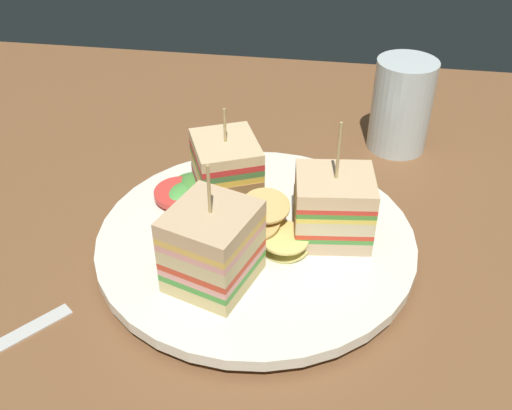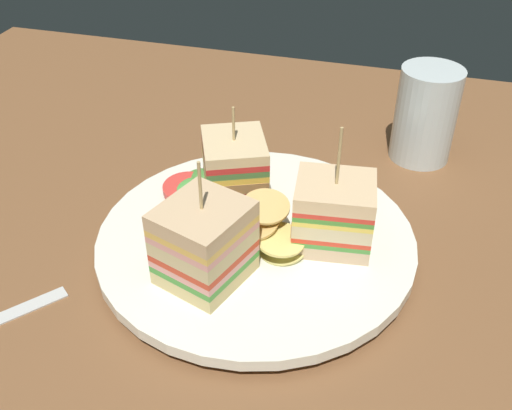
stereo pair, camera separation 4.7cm
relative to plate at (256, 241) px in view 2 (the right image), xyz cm
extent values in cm
cube|color=brown|center=(0.00, 0.00, -1.98)|extent=(101.89, 81.38, 1.80)
cylinder|color=white|center=(0.00, 0.00, -0.68)|extent=(16.13, 16.13, 0.81)
cylinder|color=white|center=(0.00, 0.00, 0.21)|extent=(26.02, 26.02, 0.99)
cube|color=#E0BA89|center=(3.39, -5.09, 1.17)|extent=(7.24, 7.64, 0.92)
cube|color=#9E7242|center=(2.20, -2.39, 1.17)|extent=(4.80, 2.30, 0.92)
cube|color=pink|center=(3.39, -5.09, 1.91)|extent=(7.24, 7.64, 0.55)
cube|color=red|center=(3.39, -5.09, 2.46)|extent=(7.24, 7.64, 0.55)
cube|color=beige|center=(3.39, -5.09, 3.20)|extent=(7.24, 7.64, 0.92)
cube|color=#9E7242|center=(2.20, -2.39, 3.20)|extent=(4.80, 2.30, 0.92)
cube|color=yellow|center=(3.39, -5.09, 3.93)|extent=(7.24, 7.64, 0.55)
cube|color=#4C8341|center=(3.39, -5.09, 4.49)|extent=(7.24, 7.64, 0.55)
cube|color=red|center=(3.39, -5.09, 5.04)|extent=(7.24, 7.64, 0.55)
cube|color=beige|center=(3.39, -5.09, 5.78)|extent=(7.24, 7.64, 0.92)
cylinder|color=tan|center=(3.39, -5.09, 7.77)|extent=(0.24, 0.24, 3.06)
cube|color=#DFC580|center=(2.30, 5.67, 1.30)|extent=(7.25, 7.52, 1.18)
cube|color=#B2844C|center=(1.35, 2.87, 1.30)|extent=(5.28, 1.99, 1.18)
cube|color=green|center=(2.30, 5.67, 2.16)|extent=(7.25, 7.52, 0.54)
cube|color=#ED9E94|center=(2.30, 5.67, 2.70)|extent=(7.25, 7.52, 0.54)
cube|color=red|center=(2.30, 5.67, 3.24)|extent=(7.25, 7.52, 0.54)
cube|color=beige|center=(2.30, 5.67, 4.11)|extent=(7.25, 7.52, 1.18)
cube|color=#9E7242|center=(1.35, 2.87, 4.11)|extent=(5.28, 1.99, 1.18)
cube|color=#EDA196|center=(2.30, 5.67, 4.97)|extent=(7.25, 7.52, 0.54)
cube|color=#F4C255|center=(2.30, 5.67, 5.51)|extent=(7.25, 7.52, 0.54)
cube|color=#DCB687|center=(2.30, 5.67, 6.37)|extent=(7.25, 7.52, 1.18)
cylinder|color=tan|center=(2.30, 5.67, 8.87)|extent=(0.24, 0.24, 3.81)
cube|color=#D7B38B|center=(-6.05, -0.90, 1.30)|extent=(6.63, 5.99, 1.18)
cube|color=#9E7242|center=(-3.12, -0.55, 1.30)|extent=(0.86, 5.19, 1.18)
cube|color=#4A993D|center=(-6.05, -0.90, 2.09)|extent=(6.63, 5.99, 0.42)
cube|color=red|center=(-6.05, -0.90, 2.51)|extent=(6.63, 5.99, 0.42)
cube|color=beige|center=(-6.05, -0.90, 3.31)|extent=(6.63, 5.99, 1.18)
cube|color=#9E7242|center=(-3.12, -0.55, 3.31)|extent=(0.86, 5.19, 1.18)
cube|color=#F5D552|center=(-6.05, -0.90, 4.11)|extent=(6.63, 5.99, 0.42)
cube|color=#4B9335|center=(-6.05, -0.90, 4.52)|extent=(6.63, 5.99, 0.42)
cube|color=red|center=(-6.05, -0.90, 4.94)|extent=(6.63, 5.99, 0.42)
cube|color=beige|center=(-6.05, -0.90, 5.74)|extent=(6.63, 5.99, 1.18)
cylinder|color=tan|center=(-6.05, -0.90, 8.71)|extent=(0.24, 0.24, 4.77)
cylinder|color=#E3D77C|center=(-2.59, 1.37, 0.99)|extent=(4.50, 4.48, 0.67)
cylinder|color=#E8CD6A|center=(0.07, 0.26, 1.56)|extent=(5.39, 5.36, 1.11)
cylinder|color=#DAC15C|center=(-0.25, 0.32, 1.68)|extent=(3.63, 3.69, 1.16)
cylinder|color=#EFDA73|center=(-2.47, 1.82, 2.20)|extent=(4.47, 4.46, 0.62)
cylinder|color=#DFB25F|center=(-0.42, 0.94, 2.72)|extent=(5.55, 5.50, 1.14)
cylinder|color=#DFB666|center=(-0.79, 0.18, 3.74)|extent=(4.84, 4.78, 1.13)
ellipsoid|color=#4F9A3F|center=(6.48, -5.24, 1.39)|extent=(3.83, 4.61, 1.43)
ellipsoid|color=#569F38|center=(7.24, -5.03, 1.18)|extent=(3.01, 4.48, 1.02)
ellipsoid|color=#54AC4A|center=(7.31, -4.04, 1.32)|extent=(2.97, 3.98, 1.26)
cylinder|color=#DD3D35|center=(7.46, -3.80, 1.38)|extent=(4.35, 4.37, 0.71)
cylinder|color=silver|center=(-12.07, -19.19, 3.71)|extent=(6.10, 6.10, 9.58)
cylinder|color=#E5B949|center=(-12.07, -19.19, 0.50)|extent=(5.61, 5.61, 3.17)
camera|label=1|loc=(-5.80, 37.37, 31.67)|focal=41.82mm
camera|label=2|loc=(-10.39, 36.36, 31.67)|focal=41.82mm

